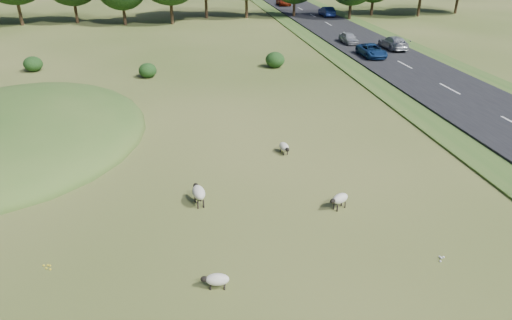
# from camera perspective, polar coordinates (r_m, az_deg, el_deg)

# --- Properties ---
(ground) EXTENTS (160.00, 160.00, 0.00)m
(ground) POSITION_cam_1_polar(r_m,az_deg,el_deg) (38.38, -7.03, 8.75)
(ground) COLOR #334B17
(ground) RESTS_ON ground
(mound) EXTENTS (16.00, 20.00, 4.00)m
(mound) POSITION_cam_1_polar(r_m,az_deg,el_deg) (32.52, -27.77, 2.68)
(mound) COLOR #33561E
(mound) RESTS_ON ground
(road) EXTENTS (8.00, 150.00, 0.25)m
(road) POSITION_cam_1_polar(r_m,az_deg,el_deg) (52.57, 15.17, 12.87)
(road) COLOR black
(road) RESTS_ON ground
(shrubs) EXTENTS (24.34, 5.60, 1.50)m
(shrubs) POSITION_cam_1_polar(r_m,az_deg,el_deg) (44.30, -11.44, 11.71)
(shrubs) COLOR black
(shrubs) RESTS_ON ground
(sheep_0) EXTENTS (1.09, 0.82, 0.77)m
(sheep_0) POSITION_cam_1_polar(r_m,az_deg,el_deg) (21.16, 10.41, -4.78)
(sheep_0) COLOR beige
(sheep_0) RESTS_ON ground
(sheep_2) EXTENTS (1.06, 0.57, 0.59)m
(sheep_2) POSITION_cam_1_polar(r_m,az_deg,el_deg) (16.66, -4.97, -14.66)
(sheep_2) COLOR beige
(sheep_2) RESTS_ON ground
(sheep_4) EXTENTS (0.74, 1.33, 0.93)m
(sheep_4) POSITION_cam_1_polar(r_m,az_deg,el_deg) (21.26, -7.20, -4.02)
(sheep_4) COLOR beige
(sheep_4) RESTS_ON ground
(sheep_5) EXTENTS (0.62, 1.13, 0.63)m
(sheep_5) POSITION_cam_1_polar(r_m,az_deg,el_deg) (26.29, 3.55, 1.63)
(sheep_5) COLOR beige
(sheep_5) RESTS_ON ground
(car_0) EXTENTS (1.54, 4.43, 1.46)m
(car_0) POSITION_cam_1_polar(r_m,az_deg,el_deg) (76.00, 8.85, 17.88)
(car_0) COLOR navy
(car_0) RESTS_ON road
(car_1) EXTENTS (1.46, 3.62, 1.23)m
(car_1) POSITION_cam_1_polar(r_m,az_deg,el_deg) (55.83, 11.51, 14.74)
(car_1) COLOR #989A9F
(car_1) RESTS_ON road
(car_3) EXTENTS (2.10, 4.54, 1.26)m
(car_3) POSITION_cam_1_polar(r_m,az_deg,el_deg) (88.33, 3.48, 19.14)
(car_3) COLOR maroon
(car_3) RESTS_ON road
(car_4) EXTENTS (1.93, 4.76, 1.38)m
(car_4) POSITION_cam_1_polar(r_m,az_deg,el_deg) (53.98, 16.79, 13.89)
(car_4) COLOR #9B9EA2
(car_4) RESTS_ON road
(car_5) EXTENTS (2.05, 4.45, 1.24)m
(car_5) POSITION_cam_1_polar(r_m,az_deg,el_deg) (49.64, 14.27, 13.12)
(car_5) COLOR navy
(car_5) RESTS_ON road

